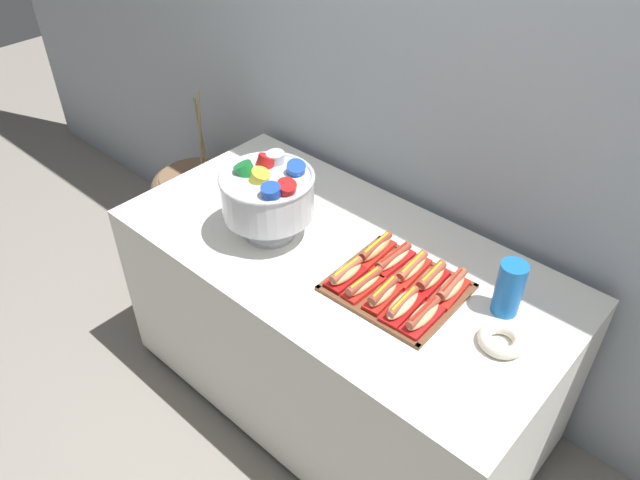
# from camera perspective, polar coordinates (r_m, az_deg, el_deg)

# --- Properties ---
(ground_plane) EXTENTS (10.00, 10.00, 0.00)m
(ground_plane) POSITION_cam_1_polar(r_m,az_deg,el_deg) (2.74, 1.56, -14.10)
(ground_plane) COLOR gray
(back_wall) EXTENTS (6.00, 0.10, 2.60)m
(back_wall) POSITION_cam_1_polar(r_m,az_deg,el_deg) (2.26, 10.87, 15.00)
(back_wall) COLOR #9EA8B2
(back_wall) RESTS_ON ground_plane
(buffet_table) EXTENTS (1.66, 0.83, 0.80)m
(buffet_table) POSITION_cam_1_polar(r_m,az_deg,el_deg) (2.42, 1.73, -8.06)
(buffet_table) COLOR white
(buffet_table) RESTS_ON ground_plane
(floor_vase) EXTENTS (0.52, 0.52, 1.00)m
(floor_vase) POSITION_cam_1_polar(r_m,az_deg,el_deg) (3.26, -11.03, 1.78)
(floor_vase) COLOR brown
(floor_vase) RESTS_ON ground_plane
(serving_tray) EXTENTS (0.41, 0.37, 0.01)m
(serving_tray) POSITION_cam_1_polar(r_m,az_deg,el_deg) (2.03, 7.20, -4.44)
(serving_tray) COLOR brown
(serving_tray) RESTS_ON buffet_table
(hot_dog_0) EXTENTS (0.07, 0.15, 0.06)m
(hot_dog_0) POSITION_cam_1_polar(r_m,az_deg,el_deg) (2.02, 2.44, -3.15)
(hot_dog_0) COLOR #B21414
(hot_dog_0) RESTS_ON serving_tray
(hot_dog_1) EXTENTS (0.06, 0.17, 0.06)m
(hot_dog_1) POSITION_cam_1_polar(r_m,az_deg,el_deg) (1.99, 4.13, -4.12)
(hot_dog_1) COLOR red
(hot_dog_1) RESTS_ON serving_tray
(hot_dog_2) EXTENTS (0.07, 0.16, 0.06)m
(hot_dog_2) POSITION_cam_1_polar(r_m,az_deg,el_deg) (1.95, 5.89, -5.01)
(hot_dog_2) COLOR red
(hot_dog_2) RESTS_ON serving_tray
(hot_dog_3) EXTENTS (0.08, 0.18, 0.06)m
(hot_dog_3) POSITION_cam_1_polar(r_m,az_deg,el_deg) (1.93, 7.70, -6.06)
(hot_dog_3) COLOR #B21414
(hot_dog_3) RESTS_ON serving_tray
(hot_dog_4) EXTENTS (0.07, 0.17, 0.06)m
(hot_dog_4) POSITION_cam_1_polar(r_m,az_deg,el_deg) (1.90, 9.58, -7.01)
(hot_dog_4) COLOR red
(hot_dog_4) RESTS_ON serving_tray
(hot_dog_5) EXTENTS (0.07, 0.18, 0.06)m
(hot_dog_5) POSITION_cam_1_polar(r_m,az_deg,el_deg) (2.12, 5.22, -0.87)
(hot_dog_5) COLOR red
(hot_dog_5) RESTS_ON serving_tray
(hot_dog_6) EXTENTS (0.07, 0.18, 0.06)m
(hot_dog_6) POSITION_cam_1_polar(r_m,az_deg,el_deg) (2.09, 6.87, -1.78)
(hot_dog_6) COLOR red
(hot_dog_6) RESTS_ON serving_tray
(hot_dog_7) EXTENTS (0.07, 0.18, 0.06)m
(hot_dog_7) POSITION_cam_1_polar(r_m,az_deg,el_deg) (2.06, 8.57, -2.64)
(hot_dog_7) COLOR red
(hot_dog_7) RESTS_ON serving_tray
(hot_dog_8) EXTENTS (0.07, 0.16, 0.06)m
(hot_dog_8) POSITION_cam_1_polar(r_m,az_deg,el_deg) (2.03, 10.33, -3.52)
(hot_dog_8) COLOR #B21414
(hot_dog_8) RESTS_ON serving_tray
(hot_dog_9) EXTENTS (0.08, 0.17, 0.06)m
(hot_dog_9) POSITION_cam_1_polar(r_m,az_deg,el_deg) (2.01, 12.14, -4.36)
(hot_dog_9) COLOR red
(hot_dog_9) RESTS_ON serving_tray
(punch_bowl) EXTENTS (0.34, 0.34, 0.30)m
(punch_bowl) POSITION_cam_1_polar(r_m,az_deg,el_deg) (2.14, -4.85, 4.40)
(punch_bowl) COLOR silver
(punch_bowl) RESTS_ON buffet_table
(cup_stack) EXTENTS (0.09, 0.09, 0.19)m
(cup_stack) POSITION_cam_1_polar(r_m,az_deg,el_deg) (1.97, 17.25, -4.34)
(cup_stack) COLOR blue
(cup_stack) RESTS_ON buffet_table
(donut) EXTENTS (0.14, 0.14, 0.04)m
(donut) POSITION_cam_1_polar(r_m,az_deg,el_deg) (1.91, 16.61, -8.93)
(donut) COLOR silver
(donut) RESTS_ON buffet_table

